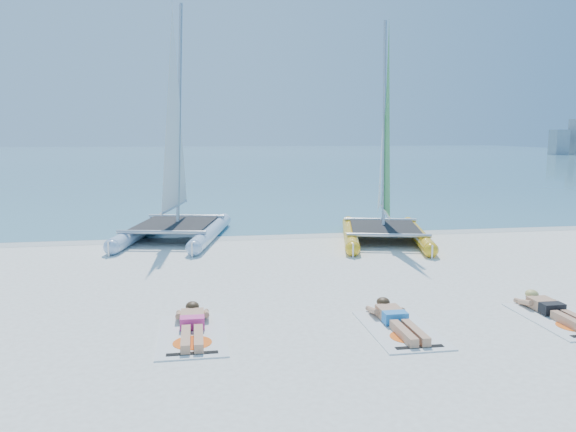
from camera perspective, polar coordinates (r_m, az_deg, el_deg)
name	(u,v)px	position (r m, az deg, el deg)	size (l,w,h in m)	color
ground	(341,282)	(11.45, 5.45, -6.72)	(140.00, 140.00, 0.00)	white
sea	(218,156)	(73.80, -7.18, 6.02)	(140.00, 115.00, 0.01)	#6FA6B9
wet_sand_strip	(294,234)	(16.70, 0.63, -1.87)	(140.00, 1.40, 0.01)	silver
catamaran_blue	(175,165)	(16.23, -11.44, 5.08)	(3.49, 5.53, 6.99)	#A9C5DE
catamaran_yellow	(384,168)	(16.17, 9.73, 4.86)	(3.30, 5.16, 6.40)	yellow
towel_a	(192,335)	(8.64, -9.68, -11.82)	(1.00, 1.85, 0.02)	silver
sunbather_a	(192,324)	(8.78, -9.70, -10.72)	(0.37, 1.73, 0.26)	tan
towel_b	(400,329)	(8.91, 11.33, -11.24)	(1.00, 1.85, 0.02)	silver
sunbather_b	(396,319)	(9.04, 10.92, -10.20)	(0.37, 1.73, 0.26)	tan
towel_c	(561,320)	(10.17, 25.95, -9.44)	(1.00, 1.85, 0.02)	silver
sunbather_c	(554,309)	(10.29, 25.37, -8.57)	(0.37, 1.73, 0.26)	tan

